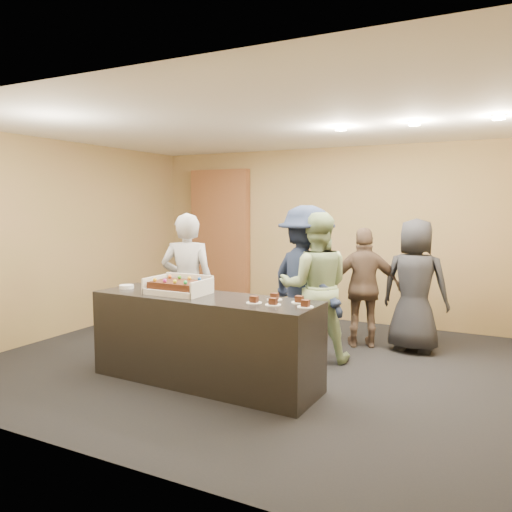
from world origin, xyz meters
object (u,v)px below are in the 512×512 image
plate_stack (127,287)px  person_navy_man (306,282)px  cake_box (179,289)px  person_dark_suit (415,285)px  sheet_cake (178,284)px  person_server_grey (188,286)px  storage_cabinet (220,240)px  serving_counter (204,340)px  person_sage_man (315,287)px  person_brown_extra (364,288)px

plate_stack → person_navy_man: bearing=39.5°
cake_box → person_dark_suit: bearing=45.9°
sheet_cake → person_navy_man: (0.91, 1.32, -0.09)m
sheet_cake → person_server_grey: person_server_grey is taller
plate_stack → person_navy_man: 2.08m
cake_box → person_dark_suit: 2.93m
cake_box → person_server_grey: bearing=118.0°
plate_stack → storage_cabinet: bearing=103.0°
cake_box → person_server_grey: (-0.34, 0.63, -0.08)m
serving_counter → person_server_grey: (-0.65, 0.65, 0.41)m
sheet_cake → person_sage_man: (1.06, 1.23, -0.13)m
sheet_cake → cake_box: bearing=89.2°
storage_cabinet → person_dark_suit: 3.68m
cake_box → person_navy_man: size_ratio=0.34×
person_server_grey → person_brown_extra: size_ratio=1.13×
plate_stack → person_dark_suit: person_dark_suit is taller
serving_counter → sheet_cake: sheet_cake is taller
cake_box → sheet_cake: cake_box is taller
person_sage_man → person_navy_man: person_navy_man is taller
serving_counter → person_dark_suit: (1.72, 2.12, 0.38)m
person_navy_man → person_brown_extra: (0.52, 0.72, -0.14)m
cake_box → sheet_cake: (-0.00, -0.02, 0.05)m
storage_cabinet → person_navy_man: storage_cabinet is taller
person_sage_man → person_navy_man: 0.19m
serving_counter → person_sage_man: person_sage_man is taller
storage_cabinet → sheet_cake: (1.45, -3.25, -0.21)m
serving_counter → plate_stack: (-1.02, 0.00, 0.47)m
sheet_cake → plate_stack: (-0.70, 0.00, -0.08)m
sheet_cake → person_dark_suit: size_ratio=0.32×
person_dark_suit → person_brown_extra: bearing=11.8°
serving_counter → person_brown_extra: person_brown_extra is taller
storage_cabinet → sheet_cake: storage_cabinet is taller
plate_stack → person_brown_extra: bearing=43.8°
plate_stack → person_sage_man: size_ratio=0.09×
person_server_grey → person_brown_extra: (1.76, 1.38, -0.10)m
person_server_grey → sheet_cake: bearing=94.7°
serving_counter → person_dark_suit: size_ratio=1.45×
plate_stack → person_dark_suit: 3.46m
storage_cabinet → plate_stack: storage_cabinet is taller
person_server_grey → person_sage_man: person_sage_man is taller
serving_counter → person_brown_extra: bearing=63.3°
plate_stack → person_dark_suit: size_ratio=0.10×
person_server_grey → storage_cabinet: bearing=-89.3°
serving_counter → sheet_cake: bearing=-178.1°
person_brown_extra → person_dark_suit: 0.62m
serving_counter → person_navy_man: size_ratio=1.32×
storage_cabinet → sheet_cake: 3.57m
person_server_grey → person_navy_man: size_ratio=0.95×
person_navy_man → person_dark_suit: (1.13, 0.80, -0.08)m
serving_counter → person_sage_man: 1.49m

